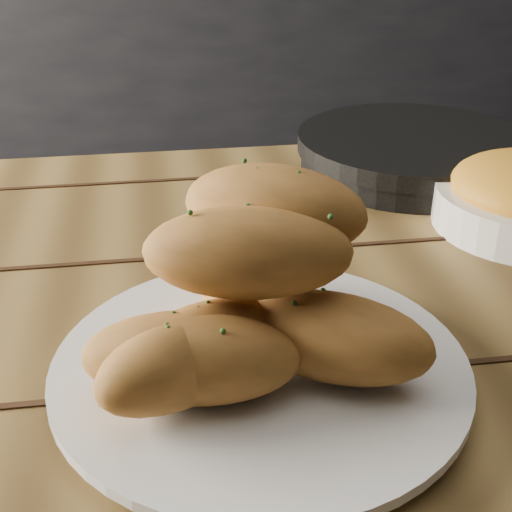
{
  "coord_description": "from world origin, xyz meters",
  "views": [
    {
      "loc": [
        -0.38,
        -0.99,
        1.06
      ],
      "look_at": [
        -0.32,
        -0.56,
        0.84
      ],
      "focal_mm": 50.0,
      "sensor_mm": 36.0,
      "label": 1
    }
  ],
  "objects": [
    {
      "name": "floor",
      "position": [
        0.0,
        0.0,
        0.0
      ],
      "size": [
        4.0,
        4.0,
        0.0
      ],
      "primitive_type": "plane",
      "color": "#38383A",
      "rests_on": "ground"
    },
    {
      "name": "counter",
      "position": [
        0.0,
        1.7,
        0.45
      ],
      "size": [
        2.8,
        0.6,
        0.9
      ],
      "primitive_type": "cube",
      "color": "black",
      "rests_on": "ground"
    },
    {
      "name": "table",
      "position": [
        -0.27,
        -0.49,
        0.65
      ],
      "size": [
        1.59,
        0.81,
        0.75
      ],
      "color": "brown",
      "rests_on": "ground"
    },
    {
      "name": "plate",
      "position": [
        -0.32,
        -0.58,
        0.76
      ],
      "size": [
        0.29,
        0.29,
        0.02
      ],
      "color": "white",
      "rests_on": "table"
    },
    {
      "name": "bread_rolls",
      "position": [
        -0.33,
        -0.59,
        0.82
      ],
      "size": [
        0.24,
        0.21,
        0.13
      ],
      "color": "#B97433",
      "rests_on": "plate"
    },
    {
      "name": "skillet",
      "position": [
        -0.06,
        -0.2,
        0.77
      ],
      "size": [
        0.41,
        0.28,
        0.05
      ],
      "color": "black",
      "rests_on": "table"
    }
  ]
}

